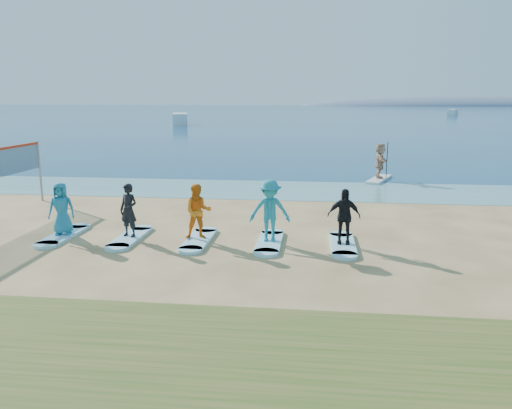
# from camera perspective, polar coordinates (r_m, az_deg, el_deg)

# --- Properties ---
(ground) EXTENTS (600.00, 600.00, 0.00)m
(ground) POSITION_cam_1_polar(r_m,az_deg,el_deg) (13.35, -1.85, -6.39)
(ground) COLOR tan
(ground) RESTS_ON ground
(shallow_water) EXTENTS (600.00, 600.00, 0.00)m
(shallow_water) POSITION_cam_1_polar(r_m,az_deg,el_deg) (23.48, 1.95, 1.71)
(shallow_water) COLOR teal
(shallow_water) RESTS_ON ground
(ocean) EXTENTS (600.00, 600.00, 0.00)m
(ocean) POSITION_cam_1_polar(r_m,az_deg,el_deg) (172.59, 6.17, 10.58)
(ocean) COLOR navy
(ocean) RESTS_ON ground
(island_ridge) EXTENTS (220.00, 56.00, 18.00)m
(island_ridge) POSITION_cam_1_polar(r_m,az_deg,el_deg) (326.12, 23.69, 10.31)
(island_ridge) COLOR slate
(island_ridge) RESTS_ON ground
(paddleboard) EXTENTS (1.70, 3.06, 0.12)m
(paddleboard) POSITION_cam_1_polar(r_m,az_deg,el_deg) (27.01, 13.89, 2.83)
(paddleboard) COLOR silver
(paddleboard) RESTS_ON ground
(paddleboarder) EXTENTS (0.55, 1.69, 1.82)m
(paddleboarder) POSITION_cam_1_polar(r_m,az_deg,el_deg) (26.88, 13.99, 4.87)
(paddleboarder) COLOR tan
(paddleboarder) RESTS_ON paddleboard
(boat_offshore_a) EXTENTS (4.33, 8.77, 1.83)m
(boat_offshore_a) POSITION_cam_1_polar(r_m,az_deg,el_deg) (83.45, -8.64, 9.01)
(boat_offshore_a) COLOR silver
(boat_offshore_a) RESTS_ON ground
(boat_offshore_b) EXTENTS (3.91, 6.05, 1.51)m
(boat_offshore_b) POSITION_cam_1_polar(r_m,az_deg,el_deg) (136.92, 21.53, 9.46)
(boat_offshore_b) COLOR silver
(boat_offshore_b) RESTS_ON ground
(surfboard_0) EXTENTS (0.70, 2.20, 0.09)m
(surfboard_0) POSITION_cam_1_polar(r_m,az_deg,el_deg) (16.66, -21.12, -3.30)
(surfboard_0) COLOR #9EE1F5
(surfboard_0) RESTS_ON ground
(student_0) EXTENTS (0.87, 0.66, 1.62)m
(student_0) POSITION_cam_1_polar(r_m,az_deg,el_deg) (16.46, -21.34, -0.44)
(student_0) COLOR teal
(student_0) RESTS_ON surfboard_0
(surfboard_1) EXTENTS (0.70, 2.20, 0.09)m
(surfboard_1) POSITION_cam_1_polar(r_m,az_deg,el_deg) (15.78, -14.19, -3.68)
(surfboard_1) COLOR #9EE1F5
(surfboard_1) RESTS_ON ground
(student_1) EXTENTS (0.68, 0.55, 1.63)m
(student_1) POSITION_cam_1_polar(r_m,az_deg,el_deg) (15.58, -14.35, -0.64)
(student_1) COLOR black
(student_1) RESTS_ON surfboard_1
(surfboard_2) EXTENTS (0.70, 2.20, 0.09)m
(surfboard_2) POSITION_cam_1_polar(r_m,az_deg,el_deg) (15.16, -6.57, -4.02)
(surfboard_2) COLOR #9EE1F5
(surfboard_2) RESTS_ON ground
(student_2) EXTENTS (0.93, 0.80, 1.66)m
(student_2) POSITION_cam_1_polar(r_m,az_deg,el_deg) (14.94, -6.65, -0.81)
(student_2) COLOR orange
(student_2) RESTS_ON surfboard_2
(surfboard_3) EXTENTS (0.70, 2.20, 0.09)m
(surfboard_3) POSITION_cam_1_polar(r_m,az_deg,el_deg) (14.83, 1.56, -4.32)
(surfboard_3) COLOR #9EE1F5
(surfboard_3) RESTS_ON ground
(student_3) EXTENTS (1.23, 0.76, 1.83)m
(student_3) POSITION_cam_1_polar(r_m,az_deg,el_deg) (14.59, 1.58, -0.70)
(student_3) COLOR teal
(student_3) RESTS_ON surfboard_3
(surfboard_4) EXTENTS (0.70, 2.20, 0.09)m
(surfboard_4) POSITION_cam_1_polar(r_m,az_deg,el_deg) (14.80, 9.89, -4.53)
(surfboard_4) COLOR #9EE1F5
(surfboard_4) RESTS_ON ground
(student_4) EXTENTS (0.96, 0.44, 1.61)m
(student_4) POSITION_cam_1_polar(r_m,az_deg,el_deg) (14.58, 10.01, -1.32)
(student_4) COLOR black
(student_4) RESTS_ON surfboard_4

